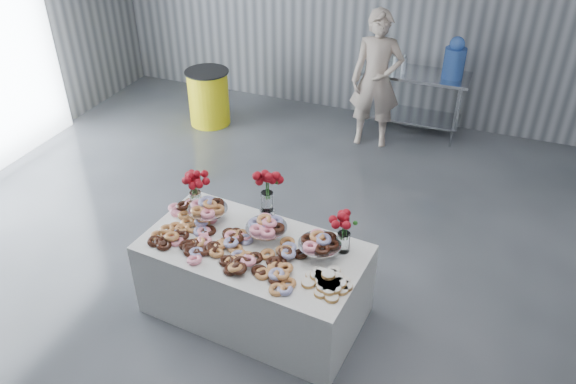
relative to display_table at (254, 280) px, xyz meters
name	(u,v)px	position (x,y,z in m)	size (l,w,h in m)	color
ground	(237,307)	(-0.18, -0.03, -0.38)	(9.00, 9.00, 0.00)	#34373B
room_walls	(186,16)	(-0.45, 0.04, 2.26)	(8.04, 9.04, 4.02)	gray
display_table	(254,280)	(0.00, 0.00, 0.00)	(1.90, 1.00, 0.75)	white
prep_table	(412,91)	(0.58, 4.07, 0.24)	(1.50, 0.60, 0.90)	silver
donut_mounds	(250,246)	(0.00, -0.05, 0.42)	(1.80, 0.80, 0.09)	#DC9550
cake_stand_left	(207,207)	(-0.53, 0.20, 0.52)	(0.36, 0.36, 0.17)	silver
cake_stand_mid	(266,226)	(0.06, 0.14, 0.52)	(0.36, 0.36, 0.17)	silver
cake_stand_right	(320,242)	(0.56, 0.10, 0.52)	(0.36, 0.36, 0.17)	silver
danish_pile	(327,280)	(0.73, -0.22, 0.43)	(0.48, 0.48, 0.11)	white
bouquet_left	(194,182)	(-0.72, 0.32, 0.67)	(0.26, 0.26, 0.42)	white
bouquet_right	(345,222)	(0.73, 0.23, 0.67)	(0.26, 0.26, 0.42)	white
bouquet_center	(267,188)	(-0.02, 0.35, 0.75)	(0.26, 0.26, 0.57)	silver
water_jug	(455,59)	(1.08, 4.07, 0.77)	(0.28, 0.28, 0.55)	#3E6FD3
drink_bottles	(391,62)	(0.26, 3.97, 0.66)	(0.54, 0.08, 0.27)	#268C33
person	(376,80)	(0.17, 3.56, 0.54)	(0.67, 0.44, 1.84)	#CC8C93
trash_barrel	(209,97)	(-2.21, 3.27, 0.03)	(0.63, 0.63, 0.81)	yellow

